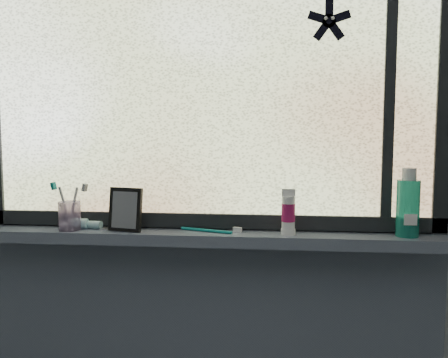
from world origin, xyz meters
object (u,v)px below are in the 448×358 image
Objects in this scene: mouthwash_bottle at (408,202)px; cream_tube at (288,210)px; vanity_mirror at (125,209)px; toothbrush_cup at (70,216)px.

cream_tube is (-0.39, -0.02, -0.03)m from mouthwash_bottle.
cream_tube is at bearing -177.69° from mouthwash_bottle.
mouthwash_bottle is at bearing 13.77° from vanity_mirror.
toothbrush_cup is 1.14m from mouthwash_bottle.
toothbrush_cup is at bearing -179.07° from mouthwash_bottle.
mouthwash_bottle is at bearing 2.31° from cream_tube.
toothbrush_cup is at bearing -165.59° from vanity_mirror.
toothbrush_cup is (-0.20, -0.01, -0.03)m from vanity_mirror.
vanity_mirror is 0.94m from mouthwash_bottle.
toothbrush_cup is at bearing -179.78° from cream_tube.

